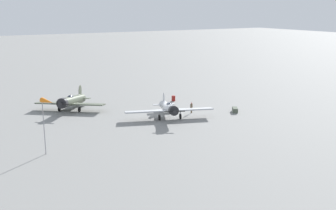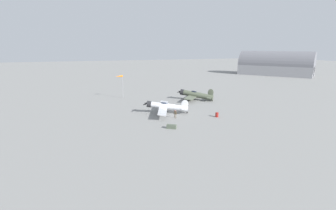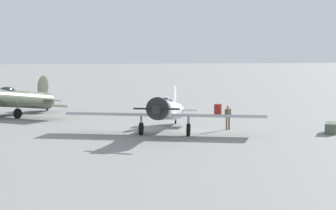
% 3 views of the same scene
% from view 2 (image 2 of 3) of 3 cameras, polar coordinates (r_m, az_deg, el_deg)
% --- Properties ---
extents(ground_plane, '(400.00, 400.00, 0.00)m').
position_cam_2_polar(ground_plane, '(56.96, 0.00, -1.77)').
color(ground_plane, gray).
extents(airplane_foreground, '(12.67, 9.64, 3.00)m').
position_cam_2_polar(airplane_foreground, '(56.62, -0.51, -0.31)').
color(airplane_foreground, '#B7BABF').
rests_on(airplane_foreground, ground_plane).
extents(airplane_mid_apron, '(9.81, 9.12, 3.29)m').
position_cam_2_polar(airplane_mid_apron, '(70.63, 5.90, 2.22)').
color(airplane_mid_apron, '#4C5442').
rests_on(airplane_mid_apron, ground_plane).
extents(ground_crew_mechanic, '(0.53, 0.46, 1.67)m').
position_cam_2_polar(ground_crew_mechanic, '(52.90, 1.57, -1.79)').
color(ground_crew_mechanic, brown).
rests_on(ground_crew_mechanic, ground_plane).
extents(equipment_crate, '(1.50, 1.81, 0.69)m').
position_cam_2_polar(equipment_crate, '(46.59, 0.78, -4.68)').
color(equipment_crate, '#4C5647').
rests_on(equipment_crate, ground_plane).
extents(fuel_drum, '(0.68, 0.68, 0.91)m').
position_cam_2_polar(fuel_drum, '(54.77, 10.49, -2.09)').
color(fuel_drum, maroon).
rests_on(fuel_drum, ground_plane).
extents(windsock_mast, '(1.20, 2.07, 6.39)m').
position_cam_2_polar(windsock_mast, '(72.65, -10.45, 5.90)').
color(windsock_mast, gray).
rests_on(windsock_mast, ground_plane).
extents(distant_hangar, '(33.99, 31.57, 13.46)m').
position_cam_2_polar(distant_hangar, '(139.08, 22.18, 7.67)').
color(distant_hangar, '#939399').
rests_on(distant_hangar, ground_plane).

